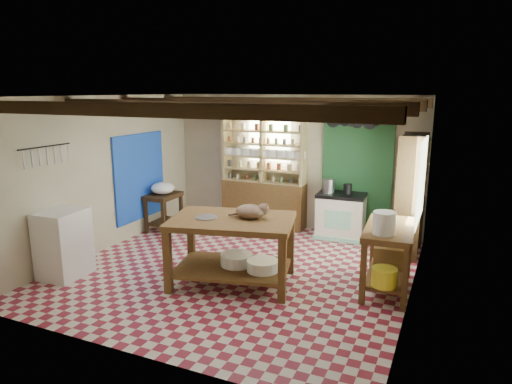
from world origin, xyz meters
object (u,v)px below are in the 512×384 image
at_px(stove, 341,216).
at_px(cat, 250,211).
at_px(work_table, 232,251).
at_px(white_cabinet, 63,244).
at_px(prep_table, 164,212).
at_px(right_counter, 388,258).

xyz_separation_m(stove, cat, (-0.68, -2.51, 0.63)).
xyz_separation_m(work_table, stove, (0.92, 2.61, -0.06)).
distance_m(white_cabinet, cat, 2.80).
bearing_deg(work_table, white_cabinet, -175.17).
bearing_deg(cat, prep_table, 125.14).
bearing_deg(white_cabinet, stove, 43.08).
bearing_deg(stove, prep_table, -166.94).
height_order(prep_table, cat, cat).
relative_size(stove, right_counter, 0.69).
height_order(work_table, right_counter, work_table).
relative_size(stove, white_cabinet, 0.87).
height_order(prep_table, white_cabinet, white_cabinet).
height_order(white_cabinet, right_counter, white_cabinet).
relative_size(prep_table, cat, 1.71).
bearing_deg(stove, cat, -108.03).
distance_m(work_table, white_cabinet, 2.49).
bearing_deg(white_cabinet, prep_table, 86.69).
bearing_deg(work_table, right_counter, 4.66).
distance_m(prep_table, white_cabinet, 2.47).
bearing_deg(prep_table, stove, 14.54).
bearing_deg(white_cabinet, cat, 15.92).
bearing_deg(white_cabinet, work_table, 15.32).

